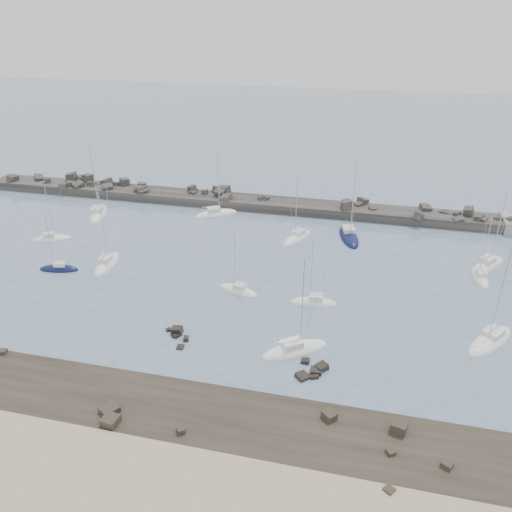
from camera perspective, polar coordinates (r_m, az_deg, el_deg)
The scene contains 19 objects.
ground at distance 70.81m, azimuth -3.86°, elevation -5.74°, with size 400.00×400.00×0.00m, color slate.
sand_strip at distance 49.11m, azimuth -15.78°, elevation -25.72°, with size 140.00×14.00×1.00m, color tan.
rock_shelf at distance 54.83m, azimuth -10.83°, elevation -17.90°, with size 140.00×12.00×1.83m.
rock_cluster_near at distance 65.68m, azimuth -8.99°, elevation -8.89°, with size 3.89×4.03×1.43m.
rock_cluster_far at distance 59.65m, azimuth 6.47°, elevation -12.99°, with size 3.88×4.15×1.26m.
breakwater at distance 105.34m, azimuth -2.14°, elevation 5.98°, with size 115.00×7.75×5.06m.
sailboat_0 at distance 96.99m, azimuth -22.30°, elevation 1.78°, with size 7.10×4.77×10.93m.
sailboat_1 at distance 105.40m, azimuth -17.54°, elevation 4.58°, with size 5.73×10.15×15.36m.
sailboat_2 at distance 85.71m, azimuth -21.59°, elevation -1.42°, with size 6.54×3.01×10.12m.
sailboat_3 at distance 84.65m, azimuth -16.65°, elevation -0.93°, with size 3.37×8.55×13.36m.
sailboat_4 at distance 100.79m, azimuth -4.59°, elevation 4.77°, with size 8.85×7.12×13.92m.
sailboat_5 at distance 73.93m, azimuth -2.01°, elevation -4.02°, with size 6.81×3.81×10.43m.
sailboat_6 at distance 90.43m, azimuth 4.72°, elevation 2.04°, with size 5.84×8.43×12.93m.
sailboat_7 at distance 62.43m, azimuth 4.46°, elevation -10.73°, with size 8.76×7.10×13.83m.
sailboat_8 at distance 92.15m, azimuth 10.55°, elevation 2.16°, with size 5.45×10.07×15.27m.
sailboat_9 at distance 71.52m, azimuth 6.62°, elevation -5.38°, with size 6.98×2.88×10.94m.
sailboat_10 at distance 84.84m, azimuth 24.20°, elevation -2.25°, with size 2.64×7.02×11.00m.
sailboat_11 at distance 70.24m, azimuth 25.19°, elevation -8.82°, with size 7.91×9.16×14.66m.
sailboat_12 at distance 89.11m, azimuth 24.96°, elevation -0.98°, with size 7.29×8.31×13.60m.
Camera 1 is at (18.12, -56.67, 38.41)m, focal length 35.00 mm.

